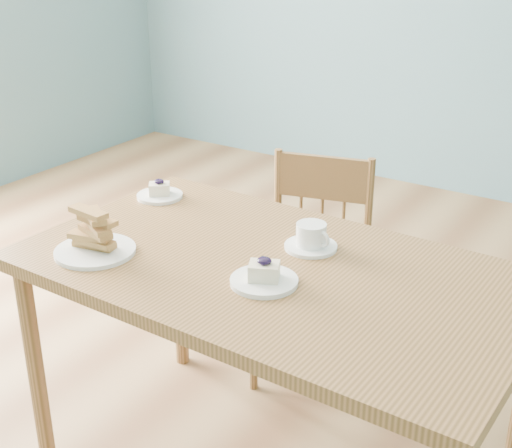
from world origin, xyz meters
The scene contains 7 objects.
room centered at (0.00, 0.00, 1.35)m, with size 5.01×5.01×2.71m.
dining_table centered at (0.31, -0.23, 0.66)m, with size 1.38×0.81×0.73m.
dining_chair centered at (0.13, 0.35, 0.42)m, with size 0.45×0.44×0.82m.
cheesecake_plate_near centered at (0.35, -0.33, 0.75)m, with size 0.17×0.17×0.07m.
cheesecake_plate_far centered at (-0.26, -0.01, 0.75)m, with size 0.15×0.15×0.06m.
coffee_cup centered at (0.35, -0.08, 0.76)m, with size 0.15×0.15×0.07m.
biscotti_plate centered at (-0.14, -0.44, 0.78)m, with size 0.22×0.22×0.13m.
Camera 1 is at (1.21, -1.68, 1.59)m, focal length 50.00 mm.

